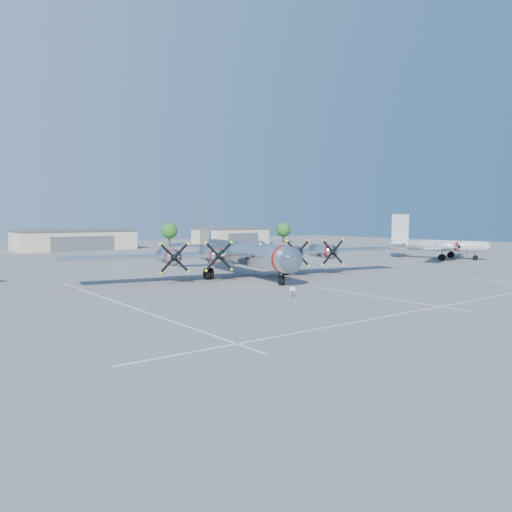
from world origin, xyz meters
TOP-DOWN VIEW (x-y plane):
  - ground at (0.00, 0.00)m, footprint 260.00×260.00m
  - parking_lines at (0.00, -1.75)m, footprint 60.00×50.08m
  - hangar_center at (0.00, 81.96)m, footprint 28.60×14.60m
  - hangar_east at (48.00, 81.96)m, footprint 20.60×14.60m
  - tree_east at (30.00, 88.00)m, footprint 4.80×4.80m
  - tree_far_east at (68.00, 80.00)m, footprint 4.80×4.80m
  - main_bomber_b29 at (-0.07, 8.37)m, footprint 52.79×40.82m
  - twin_engine_east at (47.82, 8.64)m, footprint 32.88×28.46m
  - info_placard at (-7.10, -10.25)m, footprint 0.53×0.25m

SIDE VIEW (x-z plane):
  - ground at x=0.00m, z-range 0.00..0.00m
  - main_bomber_b29 at x=-0.07m, z-range -5.26..5.26m
  - twin_engine_east at x=47.82m, z-range -4.37..4.37m
  - parking_lines at x=0.00m, z-range 0.00..0.01m
  - info_placard at x=-7.10m, z-range 0.22..1.29m
  - hangar_center at x=0.00m, z-range 0.01..5.41m
  - hangar_east at x=48.00m, z-range 0.01..5.41m
  - tree_east at x=30.00m, z-range 0.90..7.54m
  - tree_far_east at x=68.00m, z-range 0.90..7.54m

